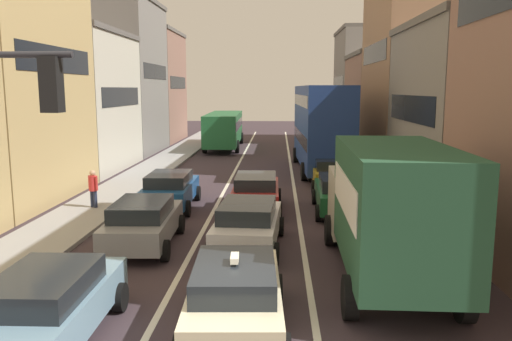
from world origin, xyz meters
The scene contains 17 objects.
sidewalk_left centered at (-6.70, 20.00, 0.07)m, with size 2.60×64.00×0.14m, color #9C9C9C.
lane_stripe_left centered at (-1.70, 20.00, 0.01)m, with size 0.16×60.00×0.01m, color silver.
lane_stripe_right centered at (1.70, 20.00, 0.01)m, with size 0.16×60.00×0.01m, color silver.
building_row_left centered at (-12.00, 21.15, 5.55)m, with size 7.20×43.90×12.89m.
building_row_right centered at (9.90, 20.84, 5.51)m, with size 7.20×43.90×13.58m.
removalist_box_truck centered at (3.70, 4.19, 1.97)m, with size 2.82×7.74×3.58m.
taxi_centre_lane_front centered at (0.05, 1.22, 0.80)m, with size 2.22×4.38×1.66m.
sedan_left_lane_front centered at (-3.48, 0.54, 0.80)m, with size 2.10×4.32×1.49m.
sedan_centre_lane_second centered at (-0.01, 6.71, 0.80)m, with size 2.25×4.39×1.49m.
wagon_left_lane_second centered at (-3.28, 6.75, 0.80)m, with size 2.19×4.36×1.49m.
hatchback_centre_lane_third centered at (0.01, 11.67, 0.80)m, with size 2.09×4.31×1.49m.
sedan_left_lane_third centered at (-3.55, 11.98, 0.80)m, with size 2.13×4.33×1.49m.
sedan_right_lane_behind_truck centered at (3.36, 11.47, 0.80)m, with size 2.13×4.34×1.49m.
wagon_right_lane_far centered at (3.53, 16.67, 0.80)m, with size 2.09×4.31×1.49m.
bus_mid_queue_primary centered at (3.43, 21.83, 2.83)m, with size 3.05×10.57×5.06m.
bus_far_queue_secondary centered at (-3.59, 33.55, 1.76)m, with size 3.00×10.56×2.90m.
pedestrian_near_kerb centered at (-6.56, 11.42, 0.95)m, with size 0.47×0.34×1.66m.
Camera 1 is at (0.91, -8.56, 4.89)m, focal length 35.95 mm.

